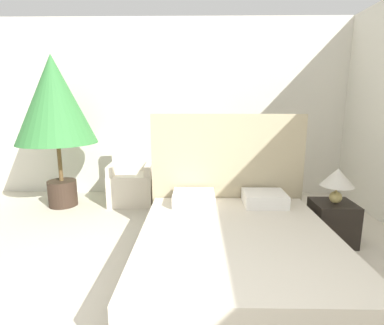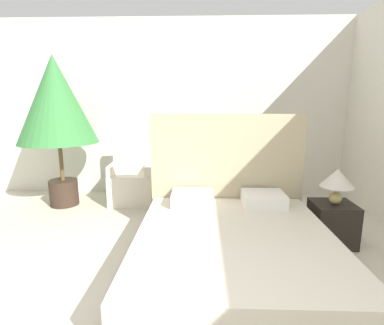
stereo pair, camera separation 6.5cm
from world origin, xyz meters
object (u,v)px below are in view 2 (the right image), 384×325
object	(u,v)px
armchair_near_window_right	(200,184)
potted_palm	(56,104)
nightstand	(332,223)
bed	(233,246)
table_lamp	(337,180)
side_table	(166,191)
armchair_near_window_left	(132,184)

from	to	relation	value
armchair_near_window_right	potted_palm	bearing A→B (deg)	-167.87
potted_palm	nightstand	xyz separation A→B (m)	(3.59, -1.17, -1.31)
armchair_near_window_right	bed	bearing A→B (deg)	-72.88
bed	table_lamp	size ratio (longest dim) A/B	5.17
bed	table_lamp	bearing A→B (deg)	28.16
nightstand	table_lamp	distance (m)	0.51
side_table	potted_palm	bearing A→B (deg)	-176.53
armchair_near_window_left	table_lamp	xyz separation A→B (m)	(2.56, -1.34, 0.44)
armchair_near_window_left	armchair_near_window_right	xyz separation A→B (m)	(1.07, -0.00, 0.00)
nightstand	side_table	world-z (taller)	nightstand
table_lamp	side_table	size ratio (longest dim) A/B	0.95
armchair_near_window_left	armchair_near_window_right	bearing A→B (deg)	-3.25
armchair_near_window_right	side_table	xyz separation A→B (m)	(-0.54, -0.06, -0.10)
armchair_near_window_right	table_lamp	bearing A→B (deg)	-33.96
potted_palm	table_lamp	xyz separation A→B (m)	(3.60, -1.19, -0.80)
bed	armchair_near_window_left	distance (m)	2.41
armchair_near_window_left	nightstand	xyz separation A→B (m)	(2.56, -1.32, -0.07)
armchair_near_window_left	table_lamp	size ratio (longest dim) A/B	2.46
armchair_near_window_right	side_table	world-z (taller)	armchair_near_window_right
armchair_near_window_right	nightstand	size ratio (longest dim) A/B	2.05
bed	side_table	bearing A→B (deg)	114.10
bed	table_lamp	xyz separation A→B (m)	(1.17, 0.63, 0.47)
nightstand	armchair_near_window_left	bearing A→B (deg)	152.65
potted_palm	bed	bearing A→B (deg)	-36.82
potted_palm	table_lamp	distance (m)	3.87
armchair_near_window_right	nightstand	world-z (taller)	armchair_near_window_right
nightstand	table_lamp	bearing A→B (deg)	-83.37
armchair_near_window_left	nightstand	bearing A→B (deg)	-30.58
armchair_near_window_right	table_lamp	xyz separation A→B (m)	(1.49, -1.34, 0.44)
potted_palm	table_lamp	bearing A→B (deg)	-18.25
potted_palm	nightstand	distance (m)	4.00
nightstand	table_lamp	world-z (taller)	table_lamp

